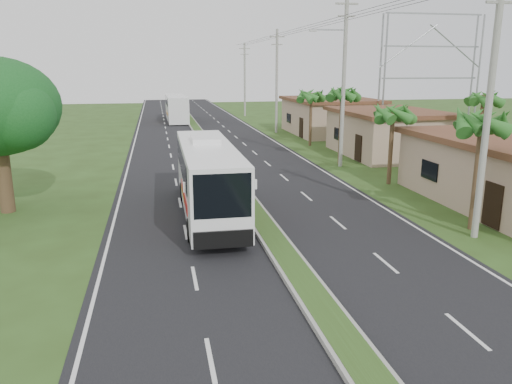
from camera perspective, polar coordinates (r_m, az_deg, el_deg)
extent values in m
plane|color=#2D4318|center=(17.94, 4.33, -8.95)|extent=(180.00, 180.00, 0.00)
cube|color=black|center=(36.84, -4.01, 3.06)|extent=(14.00, 160.00, 0.02)
cube|color=gray|center=(36.83, -4.01, 3.19)|extent=(1.20, 160.00, 0.17)
cube|color=#2D4318|center=(36.81, -4.01, 3.32)|extent=(0.95, 160.00, 0.02)
cube|color=silver|center=(36.63, -14.47, 2.56)|extent=(0.12, 160.00, 0.01)
cube|color=silver|center=(38.25, 6.01, 3.40)|extent=(0.12, 160.00, 0.01)
cube|color=tan|center=(42.51, 14.77, 6.37)|extent=(7.00, 10.00, 3.35)
cube|color=brown|center=(42.32, 14.92, 8.83)|extent=(7.60, 10.60, 0.32)
cube|color=tan|center=(55.35, 8.44, 8.43)|extent=(8.00, 11.00, 3.50)
cube|color=brown|center=(55.20, 8.51, 10.40)|extent=(8.60, 11.60, 0.32)
cylinder|color=#473321|center=(23.67, 23.89, 1.87)|extent=(0.26, 0.26, 5.00)
cylinder|color=#473321|center=(31.53, 15.16, 4.97)|extent=(0.26, 0.26, 4.60)
cylinder|color=#473321|center=(37.60, 9.66, 7.26)|extent=(0.26, 0.26, 5.40)
cylinder|color=#473321|center=(46.25, 6.26, 8.23)|extent=(0.26, 0.26, 4.80)
cylinder|color=#473321|center=(38.19, 24.21, 6.19)|extent=(0.26, 0.26, 5.20)
cylinder|color=#473321|center=(27.41, -26.89, 2.00)|extent=(0.70, 0.70, 4.00)
sphere|color=#13491A|center=(25.75, -25.58, 8.01)|extent=(3.40, 3.40, 3.40)
cylinder|color=gray|center=(22.18, 25.06, 8.88)|extent=(0.28, 0.28, 11.00)
cube|color=gray|center=(22.27, 26.14, 18.89)|extent=(1.20, 0.10, 0.10)
cylinder|color=gray|center=(36.32, 9.99, 12.25)|extent=(0.28, 0.28, 12.00)
cube|color=gray|center=(36.55, 10.35, 20.41)|extent=(1.60, 0.12, 0.12)
cube|color=gray|center=(36.47, 10.29, 19.17)|extent=(1.20, 0.10, 0.10)
cube|color=gray|center=(35.99, 8.36, 17.87)|extent=(2.40, 0.10, 0.10)
cylinder|color=gray|center=(55.47, 2.38, 12.46)|extent=(0.28, 0.28, 11.00)
cube|color=gray|center=(55.54, 2.43, 17.31)|extent=(1.60, 0.12, 0.12)
cube|color=gray|center=(55.50, 2.42, 16.48)|extent=(1.20, 0.10, 0.10)
cylinder|color=gray|center=(75.05, -1.30, 12.67)|extent=(0.28, 0.28, 10.50)
cube|color=gray|center=(75.08, -1.32, 16.07)|extent=(1.60, 0.12, 0.12)
cube|color=gray|center=(75.06, -1.31, 15.46)|extent=(1.20, 0.10, 0.10)
cylinder|color=gray|center=(50.25, 14.45, 12.45)|extent=(0.18, 0.18, 12.00)
cylinder|color=gray|center=(55.28, 24.05, 11.80)|extent=(0.18, 0.18, 12.00)
cylinder|color=gray|center=(51.15, 13.96, 12.50)|extent=(0.18, 0.18, 12.00)
cylinder|color=gray|center=(56.10, 23.46, 11.87)|extent=(0.18, 0.18, 12.00)
cube|color=gray|center=(53.02, 19.21, 12.18)|extent=(10.00, 0.14, 0.14)
cube|color=gray|center=(53.05, 19.48, 15.41)|extent=(10.00, 0.14, 0.14)
cube|color=gray|center=(53.25, 19.75, 18.63)|extent=(10.00, 0.14, 0.14)
cube|color=white|center=(23.95, -5.51, 1.77)|extent=(2.48, 11.50, 3.01)
cube|color=black|center=(24.38, -5.68, 3.58)|extent=(2.51, 9.20, 1.21)
cube|color=black|center=(18.34, -3.86, -0.44)|extent=(2.15, 0.16, 1.69)
cube|color=red|center=(22.97, -5.21, -0.29)|extent=(2.48, 4.99, 0.53)
cube|color=yellow|center=(24.42, -5.53, -0.02)|extent=(2.46, 2.89, 0.24)
cube|color=white|center=(24.79, -5.86, 6.04)|extent=(1.36, 2.31, 0.27)
cylinder|color=black|center=(20.75, -7.44, -4.34)|extent=(0.31, 1.00, 1.00)
cylinder|color=black|center=(20.96, -1.52, -4.02)|extent=(0.31, 1.00, 1.00)
cylinder|color=black|center=(27.18, -8.33, 0.05)|extent=(0.31, 1.00, 1.00)
cylinder|color=black|center=(27.35, -3.80, 0.25)|extent=(0.31, 1.00, 1.00)
cube|color=white|center=(68.37, -9.07, 9.46)|extent=(2.65, 11.69, 3.25)
cube|color=black|center=(68.81, -9.13, 10.30)|extent=(2.67, 8.65, 1.10)
cube|color=orange|center=(67.41, -9.01, 8.87)|extent=(2.64, 5.60, 0.35)
cylinder|color=black|center=(63.65, -9.81, 7.94)|extent=(0.31, 0.98, 0.97)
cylinder|color=black|center=(63.77, -7.79, 8.03)|extent=(0.31, 0.98, 0.97)
cylinder|color=black|center=(72.73, -10.10, 8.66)|extent=(0.31, 0.98, 0.97)
cylinder|color=black|center=(72.83, -8.33, 8.74)|extent=(0.31, 0.98, 0.97)
imported|color=black|center=(24.32, -2.54, -1.45)|extent=(1.74, 1.14, 1.02)
imported|color=maroon|center=(24.10, -2.57, 0.58)|extent=(0.73, 0.63, 1.69)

